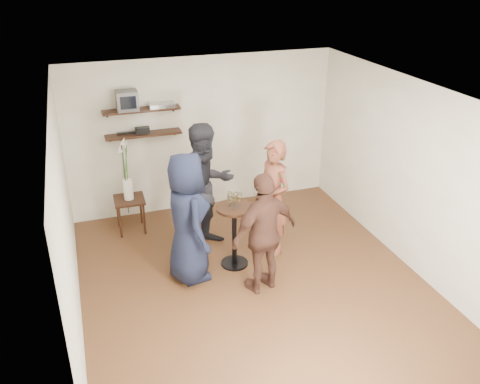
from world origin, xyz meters
name	(u,v)px	position (x,y,z in m)	size (l,w,h in m)	color
room	(254,196)	(0.00, 0.00, 1.30)	(4.58, 5.08, 2.68)	#4D2919
shelf_upper	(141,110)	(-1.00, 2.38, 1.85)	(1.20, 0.25, 0.04)	black
shelf_lower	(144,134)	(-1.00, 2.38, 1.45)	(1.20, 0.25, 0.04)	black
crt_monitor	(127,100)	(-1.21, 2.38, 2.02)	(0.32, 0.30, 0.30)	#59595B
dvd_deck	(162,105)	(-0.68, 2.38, 1.90)	(0.40, 0.24, 0.06)	silver
radio	(143,130)	(-1.01, 2.38, 1.52)	(0.22, 0.10, 0.10)	black
power_strip	(127,133)	(-1.25, 2.42, 1.48)	(0.30, 0.05, 0.03)	black
side_table	(130,204)	(-1.36, 1.96, 0.47)	(0.48, 0.48, 0.56)	black
vase_lilies	(127,180)	(-1.36, 1.96, 0.89)	(0.20, 0.21, 1.05)	white
drinks_table	(234,228)	(-0.10, 0.49, 0.59)	(0.51, 0.51, 0.92)	black
wine_glass_fl	(231,199)	(-0.16, 0.46, 1.06)	(0.07, 0.07, 0.21)	silver
wine_glass_fr	(239,198)	(-0.03, 0.47, 1.06)	(0.07, 0.07, 0.21)	silver
wine_glass_bl	(230,196)	(-0.14, 0.57, 1.06)	(0.07, 0.07, 0.20)	silver
wine_glass_br	(235,197)	(-0.08, 0.51, 1.06)	(0.07, 0.07, 0.21)	silver
person_plaid	(273,198)	(0.55, 0.69, 0.86)	(0.63, 0.41, 1.72)	red
person_dark	(206,187)	(-0.32, 1.13, 0.97)	(0.94, 0.73, 1.93)	black
person_navy	(187,218)	(-0.77, 0.41, 0.91)	(0.89, 0.58, 1.81)	black
person_brown	(264,234)	(0.09, -0.16, 0.83)	(0.97, 0.40, 1.66)	#43261C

